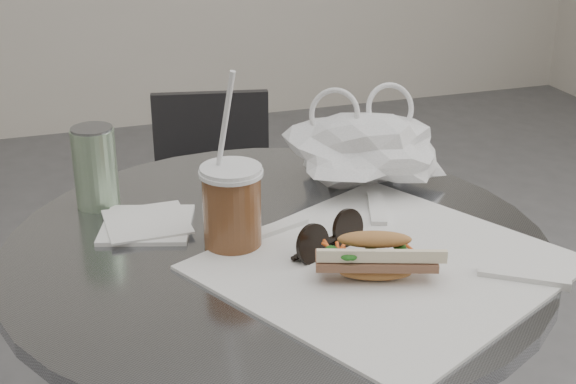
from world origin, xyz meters
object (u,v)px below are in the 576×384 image
object	(u,v)px
chair_far	(217,255)
drink_can	(95,167)
banh_mi	(375,257)
sunglasses	(329,239)
iced_coffee	(232,206)

from	to	relation	value
chair_far	drink_can	distance (m)	0.82
banh_mi	sunglasses	xyz separation A→B (m)	(-0.03, 0.09, -0.01)
banh_mi	sunglasses	bearing A→B (deg)	126.90
iced_coffee	sunglasses	world-z (taller)	iced_coffee
sunglasses	drink_can	xyz separation A→B (m)	(-0.28, 0.26, 0.04)
sunglasses	banh_mi	bearing A→B (deg)	-97.76
chair_far	sunglasses	bearing A→B (deg)	99.51
sunglasses	drink_can	size ratio (longest dim) A/B	0.96
chair_far	banh_mi	world-z (taller)	banh_mi
banh_mi	iced_coffee	distance (m)	0.21
drink_can	sunglasses	bearing A→B (deg)	-43.10
banh_mi	sunglasses	distance (m)	0.09
sunglasses	drink_can	world-z (taller)	drink_can
sunglasses	chair_far	bearing A→B (deg)	62.32
banh_mi	iced_coffee	size ratio (longest dim) A/B	0.79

